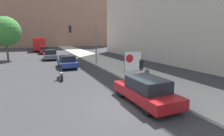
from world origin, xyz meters
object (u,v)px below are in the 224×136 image
Objects in this scene: protest_banner at (133,61)px; car_on_road_distant at (44,50)px; parked_car_curbside at (146,90)px; jogger_on_sidewalk at (141,68)px; car_on_road_midblock at (50,55)px; traffic_light_pole at (86,36)px; street_tree_midblock at (5,31)px; city_bus_on_road at (39,43)px; seated_protester at (147,76)px; car_on_road_nearest at (67,61)px; motorcycle_on_road at (61,73)px.

car_on_road_distant is at bearing 106.98° from protest_banner.
car_on_road_distant reaches higher than parked_car_curbside.
car_on_road_midblock is at bearing -58.98° from jogger_on_sidewalk.
street_tree_midblock is (-9.62, 8.15, 0.67)m from traffic_light_pole.
traffic_light_pole is at bearing -66.48° from jogger_on_sidewalk.
jogger_on_sidewalk is at bearing -76.31° from car_on_road_distant.
protest_banner is 32.89m from city_bus_on_road.
street_tree_midblock is at bearing 166.81° from car_on_road_midblock.
car_on_road_distant is 0.71× the size of street_tree_midblock.
parked_car_curbside is (-3.37, -7.19, -0.45)m from protest_banner.
traffic_light_pole is at bearing 121.43° from seated_protester.
car_on_road_distant is at bearing -65.32° from jogger_on_sidewalk.
parked_car_curbside reaches higher than seated_protester.
protest_banner is 7.75m from car_on_road_nearest.
car_on_road_nearest reaches higher than seated_protester.
seated_protester is 11.74m from traffic_light_pole.
city_bus_on_road is (-5.06, 25.19, -1.74)m from traffic_light_pole.
traffic_light_pole reaches higher than car_on_road_distant.
parked_car_curbside reaches higher than car_on_road_nearest.
parked_car_curbside is at bearing -92.04° from traffic_light_pole.
traffic_light_pole is at bearing 25.70° from car_on_road_nearest.
car_on_road_nearest is at bearing -81.19° from car_on_road_midblock.
protest_banner is 7.95m from parked_car_curbside.
traffic_light_pole is at bearing -60.66° from car_on_road_midblock.
car_on_road_nearest is 0.97× the size of car_on_road_distant.
car_on_road_nearest is 5.57m from motorcycle_on_road.
jogger_on_sidewalk is 0.41× the size of car_on_road_midblock.
jogger_on_sidewalk reaches higher than car_on_road_distant.
car_on_road_midblock is (-5.18, 18.13, -0.06)m from seated_protester.
jogger_on_sidewalk reaches higher than seated_protester.
parked_car_curbside is 0.68× the size of street_tree_midblock.
jogger_on_sidewalk is 0.80× the size of motorcycle_on_road.
traffic_light_pole is at bearing -78.65° from city_bus_on_road.
street_tree_midblock is (-9.12, 22.06, 3.49)m from parked_car_curbside.
car_on_road_midblock is 9.84m from car_on_road_distant.
jogger_on_sidewalk is 2.82m from protest_banner.
jogger_on_sidewalk is 0.27× the size of street_tree_midblock.
city_bus_on_road is at bearing 124.52° from seated_protester.
jogger_on_sidewalk is 6.70m from motorcycle_on_road.
car_on_road_midblock is (-5.91, 16.21, -0.25)m from jogger_on_sidewalk.
car_on_road_midblock reaches higher than seated_protester.
jogger_on_sidewalk is 26.80m from car_on_road_distant.
traffic_light_pole is at bearing 113.18° from protest_banner.
city_bus_on_road reaches higher than parked_car_curbside.
jogger_on_sidewalk is 9.98m from traffic_light_pole.
protest_banner reaches higher than motorcycle_on_road.
jogger_on_sidewalk is 0.39× the size of parked_car_curbside.
seated_protester is 0.28× the size of car_on_road_nearest.
street_tree_midblock reaches higher than protest_banner.
protest_banner is 24.41m from car_on_road_distant.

